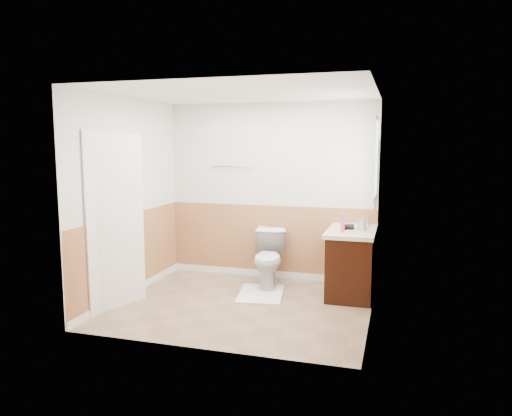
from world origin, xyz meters
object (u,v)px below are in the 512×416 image
(soap_dispenser, at_px, (362,223))
(vanity_cabinet, at_px, (352,263))
(toilet, at_px, (269,259))
(bath_mat, at_px, (261,294))
(lotion_bottle, at_px, (342,223))

(soap_dispenser, bearing_deg, vanity_cabinet, 141.74)
(toilet, relative_size, vanity_cabinet, 0.69)
(toilet, height_order, bath_mat, toilet)
(lotion_bottle, bearing_deg, toilet, 163.37)
(toilet, height_order, vanity_cabinet, vanity_cabinet)
(toilet, distance_m, vanity_cabinet, 1.11)
(vanity_cabinet, height_order, lotion_bottle, lotion_bottle)
(bath_mat, height_order, lotion_bottle, lotion_bottle)
(lotion_bottle, relative_size, soap_dispenser, 1.18)
(vanity_cabinet, bearing_deg, toilet, -179.99)
(lotion_bottle, xyz_separation_m, soap_dispenser, (0.22, 0.21, -0.02))
(bath_mat, xyz_separation_m, soap_dispenser, (1.23, 0.30, 0.93))
(soap_dispenser, bearing_deg, lotion_bottle, -136.70)
(bath_mat, distance_m, vanity_cabinet, 1.24)
(bath_mat, distance_m, lotion_bottle, 1.39)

